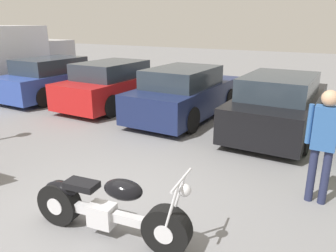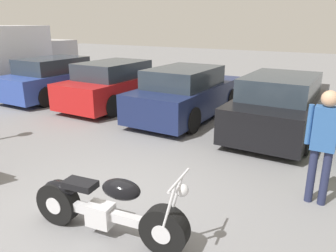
{
  "view_description": "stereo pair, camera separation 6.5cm",
  "coord_description": "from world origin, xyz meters",
  "px_view_note": "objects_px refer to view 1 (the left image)",
  "views": [
    {
      "loc": [
        3.05,
        -3.17,
        2.68
      ],
      "look_at": [
        0.17,
        1.83,
        0.85
      ],
      "focal_mm": 35.0,
      "sensor_mm": 36.0,
      "label": 1
    },
    {
      "loc": [
        3.11,
        -3.13,
        2.68
      ],
      "look_at": [
        0.17,
        1.83,
        0.85
      ],
      "focal_mm": 35.0,
      "sensor_mm": 36.0,
      "label": 2
    }
  ],
  "objects_px": {
    "parked_car_red": "(116,85)",
    "parked_car_black": "(279,105)",
    "parked_car_navy": "(185,94)",
    "motorcycle": "(107,209)",
    "delivery_truck": "(0,56)",
    "parked_car_blue": "(55,79)",
    "person_standing": "(324,138)"
  },
  "relations": [
    {
      "from": "parked_car_blue",
      "to": "person_standing",
      "type": "height_order",
      "value": "person_standing"
    },
    {
      "from": "parked_car_navy",
      "to": "person_standing",
      "type": "distance_m",
      "value": 5.21
    },
    {
      "from": "delivery_truck",
      "to": "parked_car_navy",
      "type": "bearing_deg",
      "value": 2.49
    },
    {
      "from": "parked_car_black",
      "to": "parked_car_blue",
      "type": "bearing_deg",
      "value": -179.95
    },
    {
      "from": "delivery_truck",
      "to": "person_standing",
      "type": "height_order",
      "value": "delivery_truck"
    },
    {
      "from": "parked_car_red",
      "to": "delivery_truck",
      "type": "relative_size",
      "value": 0.76
    },
    {
      "from": "motorcycle",
      "to": "parked_car_red",
      "type": "distance_m",
      "value": 7.24
    },
    {
      "from": "parked_car_red",
      "to": "parked_car_black",
      "type": "distance_m",
      "value": 5.36
    },
    {
      "from": "parked_car_navy",
      "to": "parked_car_black",
      "type": "bearing_deg",
      "value": -1.05
    },
    {
      "from": "parked_car_red",
      "to": "parked_car_navy",
      "type": "distance_m",
      "value": 2.68
    },
    {
      "from": "parked_car_navy",
      "to": "parked_car_black",
      "type": "distance_m",
      "value": 2.68
    },
    {
      "from": "parked_car_blue",
      "to": "parked_car_black",
      "type": "bearing_deg",
      "value": 0.05
    },
    {
      "from": "motorcycle",
      "to": "person_standing",
      "type": "relative_size",
      "value": 1.25
    },
    {
      "from": "parked_car_blue",
      "to": "parked_car_red",
      "type": "distance_m",
      "value": 2.68
    },
    {
      "from": "parked_car_red",
      "to": "delivery_truck",
      "type": "height_order",
      "value": "delivery_truck"
    },
    {
      "from": "parked_car_navy",
      "to": "person_standing",
      "type": "bearing_deg",
      "value": -39.91
    },
    {
      "from": "motorcycle",
      "to": "parked_car_navy",
      "type": "xyz_separation_m",
      "value": [
        -1.74,
        5.61,
        0.3
      ]
    },
    {
      "from": "parked_car_blue",
      "to": "delivery_truck",
      "type": "xyz_separation_m",
      "value": [
        -2.71,
        -0.3,
        0.73
      ]
    },
    {
      "from": "parked_car_navy",
      "to": "motorcycle",
      "type": "bearing_deg",
      "value": -72.74
    },
    {
      "from": "parked_car_blue",
      "to": "delivery_truck",
      "type": "relative_size",
      "value": 0.76
    },
    {
      "from": "parked_car_red",
      "to": "parked_car_black",
      "type": "height_order",
      "value": "same"
    },
    {
      "from": "parked_car_black",
      "to": "parked_car_navy",
      "type": "bearing_deg",
      "value": 178.95
    },
    {
      "from": "motorcycle",
      "to": "delivery_truck",
      "type": "relative_size",
      "value": 0.38
    },
    {
      "from": "motorcycle",
      "to": "parked_car_black",
      "type": "bearing_deg",
      "value": 80.45
    },
    {
      "from": "parked_car_black",
      "to": "delivery_truck",
      "type": "bearing_deg",
      "value": -178.39
    },
    {
      "from": "parked_car_blue",
      "to": "parked_car_navy",
      "type": "distance_m",
      "value": 5.36
    },
    {
      "from": "motorcycle",
      "to": "parked_car_navy",
      "type": "relative_size",
      "value": 0.51
    },
    {
      "from": "parked_car_red",
      "to": "parked_car_navy",
      "type": "xyz_separation_m",
      "value": [
        2.68,
        -0.12,
        0.0
      ]
    },
    {
      "from": "parked_car_black",
      "to": "person_standing",
      "type": "relative_size",
      "value": 2.46
    },
    {
      "from": "parked_car_red",
      "to": "parked_car_navy",
      "type": "relative_size",
      "value": 1.0
    },
    {
      "from": "delivery_truck",
      "to": "parked_car_blue",
      "type": "bearing_deg",
      "value": 6.22
    },
    {
      "from": "motorcycle",
      "to": "delivery_truck",
      "type": "distance_m",
      "value": 11.18
    }
  ]
}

